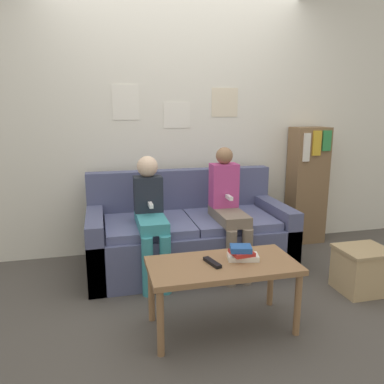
{
  "coord_description": "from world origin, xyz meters",
  "views": [
    {
      "loc": [
        -0.75,
        -2.66,
        1.44
      ],
      "look_at": [
        0.0,
        0.41,
        0.73
      ],
      "focal_mm": 35.0,
      "sensor_mm": 36.0,
      "label": 1
    }
  ],
  "objects_px": {
    "coffee_table": "(223,271)",
    "person_right": "(228,206)",
    "tv_remote": "(212,262)",
    "storage_box": "(362,270)",
    "couch": "(188,236)",
    "person_left": "(151,212)",
    "bookshelf": "(307,185)"
  },
  "relations": [
    {
      "from": "person_left",
      "to": "tv_remote",
      "type": "xyz_separation_m",
      "value": [
        0.28,
        -0.85,
        -0.12
      ]
    },
    {
      "from": "person_right",
      "to": "storage_box",
      "type": "xyz_separation_m",
      "value": [
        0.92,
        -0.63,
        -0.43
      ]
    },
    {
      "from": "tv_remote",
      "to": "storage_box",
      "type": "height_order",
      "value": "tv_remote"
    },
    {
      "from": "person_right",
      "to": "storage_box",
      "type": "relative_size",
      "value": 2.84
    },
    {
      "from": "coffee_table",
      "to": "person_right",
      "type": "distance_m",
      "value": 0.94
    },
    {
      "from": "coffee_table",
      "to": "person_right",
      "type": "bearing_deg",
      "value": 68.63
    },
    {
      "from": "person_left",
      "to": "tv_remote",
      "type": "relative_size",
      "value": 6.0
    },
    {
      "from": "couch",
      "to": "storage_box",
      "type": "relative_size",
      "value": 4.62
    },
    {
      "from": "person_left",
      "to": "coffee_table",
      "type": "bearing_deg",
      "value": -67.46
    },
    {
      "from": "tv_remote",
      "to": "person_right",
      "type": "bearing_deg",
      "value": 49.62
    },
    {
      "from": "person_right",
      "to": "tv_remote",
      "type": "height_order",
      "value": "person_right"
    },
    {
      "from": "coffee_table",
      "to": "tv_remote",
      "type": "distance_m",
      "value": 0.1
    },
    {
      "from": "coffee_table",
      "to": "bookshelf",
      "type": "distance_m",
      "value": 2.0
    },
    {
      "from": "couch",
      "to": "coffee_table",
      "type": "distance_m",
      "value": 1.06
    },
    {
      "from": "person_left",
      "to": "storage_box",
      "type": "xyz_separation_m",
      "value": [
        1.6,
        -0.63,
        -0.41
      ]
    },
    {
      "from": "coffee_table",
      "to": "tv_remote",
      "type": "bearing_deg",
      "value": -179.95
    },
    {
      "from": "storage_box",
      "to": "coffee_table",
      "type": "bearing_deg",
      "value": -169.96
    },
    {
      "from": "person_left",
      "to": "bookshelf",
      "type": "xyz_separation_m",
      "value": [
        1.77,
        0.55,
        0.03
      ]
    },
    {
      "from": "couch",
      "to": "tv_remote",
      "type": "height_order",
      "value": "couch"
    },
    {
      "from": "tv_remote",
      "to": "bookshelf",
      "type": "xyz_separation_m",
      "value": [
        1.49,
        1.4,
        0.16
      ]
    },
    {
      "from": "tv_remote",
      "to": "couch",
      "type": "bearing_deg",
      "value": 70.05
    },
    {
      "from": "storage_box",
      "to": "tv_remote",
      "type": "bearing_deg",
      "value": -170.49
    },
    {
      "from": "person_left",
      "to": "bookshelf",
      "type": "relative_size",
      "value": 0.84
    },
    {
      "from": "couch",
      "to": "person_left",
      "type": "xyz_separation_m",
      "value": [
        -0.37,
        -0.21,
        0.31
      ]
    },
    {
      "from": "couch",
      "to": "bookshelf",
      "type": "distance_m",
      "value": 1.48
    },
    {
      "from": "coffee_table",
      "to": "couch",
      "type": "bearing_deg",
      "value": 88.89
    },
    {
      "from": "person_right",
      "to": "bookshelf",
      "type": "bearing_deg",
      "value": 26.68
    },
    {
      "from": "coffee_table",
      "to": "tv_remote",
      "type": "xyz_separation_m",
      "value": [
        -0.07,
        -0.0,
        0.07
      ]
    },
    {
      "from": "person_left",
      "to": "tv_remote",
      "type": "height_order",
      "value": "person_left"
    },
    {
      "from": "coffee_table",
      "to": "tv_remote",
      "type": "height_order",
      "value": "tv_remote"
    },
    {
      "from": "tv_remote",
      "to": "coffee_table",
      "type": "bearing_deg",
      "value": -14.96
    },
    {
      "from": "person_left",
      "to": "person_right",
      "type": "height_order",
      "value": "person_right"
    }
  ]
}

